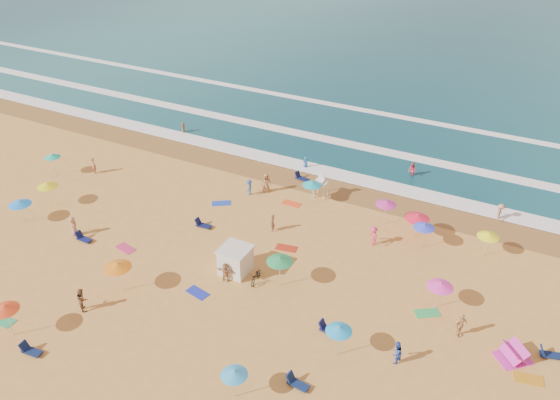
% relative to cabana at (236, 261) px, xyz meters
% --- Properties ---
extents(ground, '(220.00, 220.00, 0.00)m').
position_rel_cabana_xyz_m(ground, '(1.03, 2.49, -1.00)').
color(ground, gold).
rests_on(ground, ground).
extents(ocean, '(220.00, 140.00, 0.18)m').
position_rel_cabana_xyz_m(ocean, '(1.03, 86.49, -1.00)').
color(ocean, '#0C4756').
rests_on(ocean, ground).
extents(wet_sand, '(220.00, 220.00, 0.00)m').
position_rel_cabana_xyz_m(wet_sand, '(1.03, 14.99, -0.99)').
color(wet_sand, olive).
rests_on(wet_sand, ground).
extents(surf_foam, '(200.00, 18.70, 0.05)m').
position_rel_cabana_xyz_m(surf_foam, '(1.03, 23.81, -0.90)').
color(surf_foam, white).
rests_on(surf_foam, ground).
extents(cabana, '(2.00, 2.00, 2.00)m').
position_rel_cabana_xyz_m(cabana, '(0.00, 0.00, 0.00)').
color(cabana, silver).
rests_on(cabana, ground).
extents(cabana_roof, '(2.20, 2.20, 0.12)m').
position_rel_cabana_xyz_m(cabana_roof, '(0.00, 0.00, 1.06)').
color(cabana_roof, silver).
rests_on(cabana_roof, cabana).
extents(bicycle, '(0.86, 1.83, 0.92)m').
position_rel_cabana_xyz_m(bicycle, '(1.90, -0.30, -0.54)').
color(bicycle, black).
rests_on(bicycle, ground).
extents(lifeguard_stand, '(1.20, 1.20, 2.10)m').
position_rel_cabana_xyz_m(lifeguard_stand, '(1.17, 12.98, 0.05)').
color(lifeguard_stand, white).
rests_on(lifeguard_stand, ground).
extents(beach_umbrellas, '(50.18, 25.66, 0.80)m').
position_rel_cabana_xyz_m(beach_umbrellas, '(3.24, 1.89, 1.10)').
color(beach_umbrellas, red).
rests_on(beach_umbrellas, ground).
extents(loungers, '(39.96, 28.54, 0.34)m').
position_rel_cabana_xyz_m(loungers, '(4.72, -0.56, -0.83)').
color(loungers, '#101653').
rests_on(loungers, ground).
extents(towels, '(49.32, 23.52, 0.03)m').
position_rel_cabana_xyz_m(towels, '(0.84, 0.73, -0.98)').
color(towels, red).
rests_on(towels, ground).
extents(beachgoers, '(37.63, 29.99, 2.11)m').
position_rel_cabana_xyz_m(beachgoers, '(1.63, 7.01, -0.23)').
color(beachgoers, brown).
rests_on(beachgoers, ground).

